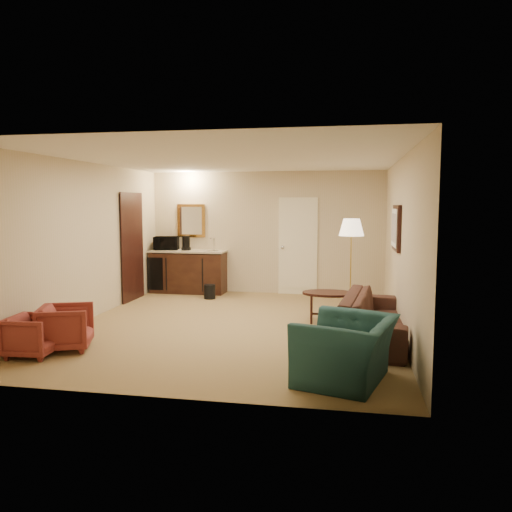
{
  "coord_description": "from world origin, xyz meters",
  "views": [
    {
      "loc": [
        1.73,
        -7.53,
        1.92
      ],
      "look_at": [
        0.25,
        0.5,
        1.06
      ],
      "focal_mm": 35.0,
      "sensor_mm": 36.0,
      "label": 1
    }
  ],
  "objects_px": {
    "teal_armchair": "(346,339)",
    "coffee_maker": "(186,243)",
    "waste_bin": "(210,292)",
    "floor_lamp": "(351,265)",
    "rose_chair_near": "(33,334)",
    "microwave": "(166,242)",
    "rose_chair_far": "(66,325)",
    "coffee_table": "(329,307)",
    "sofa": "(376,310)",
    "wetbar_cabinet": "(188,271)"
  },
  "relations": [
    {
      "from": "teal_armchair",
      "to": "coffee_maker",
      "type": "height_order",
      "value": "coffee_maker"
    },
    {
      "from": "waste_bin",
      "to": "floor_lamp",
      "type": "bearing_deg",
      "value": -14.02
    },
    {
      "from": "rose_chair_near",
      "to": "microwave",
      "type": "relative_size",
      "value": 1.12
    },
    {
      "from": "waste_bin",
      "to": "microwave",
      "type": "distance_m",
      "value": 1.63
    },
    {
      "from": "teal_armchair",
      "to": "rose_chair_near",
      "type": "height_order",
      "value": "teal_armchair"
    },
    {
      "from": "rose_chair_far",
      "to": "coffee_maker",
      "type": "distance_m",
      "value": 4.45
    },
    {
      "from": "rose_chair_far",
      "to": "coffee_table",
      "type": "xyz_separation_m",
      "value": [
        3.35,
        2.2,
        -0.08
      ]
    },
    {
      "from": "waste_bin",
      "to": "coffee_table",
      "type": "bearing_deg",
      "value": -32.68
    },
    {
      "from": "coffee_table",
      "to": "microwave",
      "type": "xyz_separation_m",
      "value": [
        -3.6,
        2.22,
        0.85
      ]
    },
    {
      "from": "sofa",
      "to": "coffee_maker",
      "type": "xyz_separation_m",
      "value": [
        -3.84,
        3.18,
        0.64
      ]
    },
    {
      "from": "rose_chair_near",
      "to": "coffee_table",
      "type": "distance_m",
      "value": 4.4
    },
    {
      "from": "waste_bin",
      "to": "microwave",
      "type": "xyz_separation_m",
      "value": [
        -1.15,
        0.65,
        0.95
      ]
    },
    {
      "from": "sofa",
      "to": "coffee_table",
      "type": "distance_m",
      "value": 1.23
    },
    {
      "from": "floor_lamp",
      "to": "microwave",
      "type": "xyz_separation_m",
      "value": [
        -3.95,
        1.35,
        0.26
      ]
    },
    {
      "from": "floor_lamp",
      "to": "coffee_maker",
      "type": "distance_m",
      "value": 3.73
    },
    {
      "from": "teal_armchair",
      "to": "microwave",
      "type": "distance_m",
      "value": 6.32
    },
    {
      "from": "microwave",
      "to": "rose_chair_near",
      "type": "bearing_deg",
      "value": -100.9
    },
    {
      "from": "coffee_table",
      "to": "floor_lamp",
      "type": "height_order",
      "value": "floor_lamp"
    },
    {
      "from": "floor_lamp",
      "to": "coffee_maker",
      "type": "relative_size",
      "value": 5.36
    },
    {
      "from": "rose_chair_near",
      "to": "waste_bin",
      "type": "bearing_deg",
      "value": -20.57
    },
    {
      "from": "rose_chair_far",
      "to": "floor_lamp",
      "type": "relative_size",
      "value": 0.39
    },
    {
      "from": "sofa",
      "to": "teal_armchair",
      "type": "height_order",
      "value": "teal_armchair"
    },
    {
      "from": "wetbar_cabinet",
      "to": "floor_lamp",
      "type": "xyz_separation_m",
      "value": [
        3.45,
        -1.32,
        0.37
      ]
    },
    {
      "from": "sofa",
      "to": "rose_chair_far",
      "type": "distance_m",
      "value": 4.23
    },
    {
      "from": "sofa",
      "to": "floor_lamp",
      "type": "xyz_separation_m",
      "value": [
        -0.35,
        1.86,
        0.4
      ]
    },
    {
      "from": "microwave",
      "to": "wetbar_cabinet",
      "type": "bearing_deg",
      "value": -14.25
    },
    {
      "from": "coffee_table",
      "to": "coffee_maker",
      "type": "xyz_separation_m",
      "value": [
        -3.14,
        2.19,
        0.83
      ]
    },
    {
      "from": "teal_armchair",
      "to": "floor_lamp",
      "type": "height_order",
      "value": "floor_lamp"
    },
    {
      "from": "floor_lamp",
      "to": "microwave",
      "type": "bearing_deg",
      "value": 161.12
    },
    {
      "from": "wetbar_cabinet",
      "to": "coffee_table",
      "type": "relative_size",
      "value": 1.91
    },
    {
      "from": "teal_armchair",
      "to": "rose_chair_near",
      "type": "relative_size",
      "value": 1.86
    },
    {
      "from": "rose_chair_near",
      "to": "microwave",
      "type": "xyz_separation_m",
      "value": [
        0.0,
        4.75,
        0.81
      ]
    },
    {
      "from": "wetbar_cabinet",
      "to": "microwave",
      "type": "distance_m",
      "value": 0.81
    },
    {
      "from": "teal_armchair",
      "to": "floor_lamp",
      "type": "bearing_deg",
      "value": -164.62
    },
    {
      "from": "sofa",
      "to": "floor_lamp",
      "type": "relative_size",
      "value": 1.34
    },
    {
      "from": "waste_bin",
      "to": "coffee_maker",
      "type": "relative_size",
      "value": 0.93
    },
    {
      "from": "coffee_table",
      "to": "microwave",
      "type": "distance_m",
      "value": 4.31
    },
    {
      "from": "rose_chair_near",
      "to": "rose_chair_far",
      "type": "xyz_separation_m",
      "value": [
        0.25,
        0.33,
        0.04
      ]
    },
    {
      "from": "wetbar_cabinet",
      "to": "coffee_maker",
      "type": "bearing_deg",
      "value": -178.13
    },
    {
      "from": "microwave",
      "to": "coffee_maker",
      "type": "distance_m",
      "value": 0.46
    },
    {
      "from": "sofa",
      "to": "waste_bin",
      "type": "xyz_separation_m",
      "value": [
        -3.15,
        2.56,
        -0.29
      ]
    },
    {
      "from": "wetbar_cabinet",
      "to": "rose_chair_near",
      "type": "xyz_separation_m",
      "value": [
        -0.5,
        -4.72,
        -0.17
      ]
    },
    {
      "from": "sofa",
      "to": "waste_bin",
      "type": "relative_size",
      "value": 7.77
    },
    {
      "from": "floor_lamp",
      "to": "coffee_table",
      "type": "bearing_deg",
      "value": -111.76
    },
    {
      "from": "floor_lamp",
      "to": "waste_bin",
      "type": "xyz_separation_m",
      "value": [
        -2.8,
        0.7,
        -0.69
      ]
    },
    {
      "from": "sofa",
      "to": "microwave",
      "type": "distance_m",
      "value": 5.4
    },
    {
      "from": "coffee_table",
      "to": "coffee_maker",
      "type": "distance_m",
      "value": 3.92
    },
    {
      "from": "sofa",
      "to": "waste_bin",
      "type": "distance_m",
      "value": 4.07
    },
    {
      "from": "wetbar_cabinet",
      "to": "microwave",
      "type": "height_order",
      "value": "microwave"
    },
    {
      "from": "sofa",
      "to": "rose_chair_far",
      "type": "relative_size",
      "value": 3.42
    }
  ]
}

